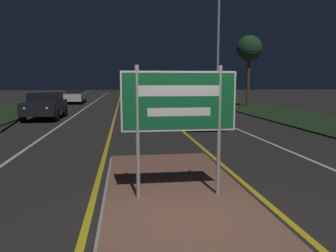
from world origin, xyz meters
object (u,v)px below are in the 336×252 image
at_px(streetlight_right_near, 219,10).
at_px(car_receding_2, 155,95).
at_px(car_receding_1, 173,101).
at_px(car_approaching_1, 75,96).
at_px(car_receding_0, 198,112).
at_px(car_receding_3, 175,91).
at_px(highway_sign, 179,107).
at_px(car_approaching_0, 45,105).

distance_m(streetlight_right_near, car_receding_2, 13.33).
xyz_separation_m(car_receding_1, car_approaching_1, (-8.47, 9.18, 0.03)).
distance_m(car_receding_0, car_approaching_1, 19.74).
distance_m(car_receding_2, car_approaching_1, 8.48).
distance_m(car_receding_0, car_receding_3, 29.76).
height_order(car_receding_1, car_receding_3, car_receding_3).
relative_size(streetlight_right_near, car_approaching_1, 2.62).
relative_size(highway_sign, streetlight_right_near, 0.21).
height_order(streetlight_right_near, car_approaching_0, streetlight_right_near).
bearing_deg(car_approaching_1, car_receding_1, -47.31).
xyz_separation_m(car_receding_2, car_approaching_0, (-7.95, -15.77, 0.11)).
bearing_deg(car_receding_3, highway_sign, -98.66).
height_order(car_receding_1, car_approaching_0, car_approaching_0).
bearing_deg(streetlight_right_near, car_approaching_0, -157.00).
relative_size(car_receding_3, car_approaching_0, 0.96).
bearing_deg(highway_sign, car_receding_2, 85.44).
height_order(car_receding_2, car_approaching_1, car_approaching_1).
bearing_deg(car_receding_2, car_approaching_0, -116.75).
bearing_deg(highway_sign, car_receding_0, 75.43).
distance_m(car_receding_3, car_approaching_1, 16.69).
relative_size(highway_sign, car_approaching_1, 0.56).
relative_size(highway_sign, car_receding_3, 0.59).
bearing_deg(car_receding_0, car_approaching_0, 153.42).
bearing_deg(car_receding_1, car_approaching_0, -150.84).
distance_m(car_receding_1, car_approaching_0, 9.37).
relative_size(streetlight_right_near, car_receding_3, 2.75).
relative_size(car_receding_0, car_approaching_0, 1.09).
xyz_separation_m(car_receding_0, car_receding_2, (-0.22, 19.86, -0.02)).
distance_m(streetlight_right_near, car_receding_0, 11.91).
bearing_deg(car_approaching_0, car_receding_0, -26.58).
distance_m(car_approaching_0, car_approaching_1, 13.75).
relative_size(car_receding_2, car_approaching_1, 1.04).
distance_m(car_receding_3, car_approaching_0, 27.99).
height_order(highway_sign, car_receding_2, highway_sign).
distance_m(highway_sign, car_receding_2, 30.01).
xyz_separation_m(car_receding_0, car_approaching_0, (-8.17, 4.09, 0.09)).
height_order(highway_sign, car_approaching_0, highway_sign).
height_order(car_approaching_0, car_approaching_1, car_approaching_0).
distance_m(car_receding_0, car_approaching_0, 9.14).
relative_size(highway_sign, car_receding_0, 0.52).
bearing_deg(car_receding_0, highway_sign, -104.57).
relative_size(streetlight_right_near, car_receding_1, 2.75).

